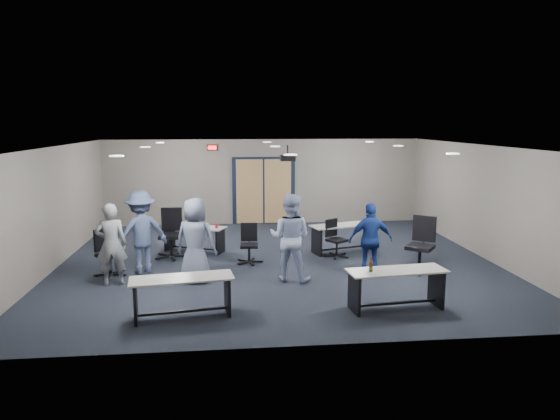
{
  "coord_description": "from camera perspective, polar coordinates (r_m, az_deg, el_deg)",
  "views": [
    {
      "loc": [
        -1.09,
        -11.29,
        3.25
      ],
      "look_at": [
        0.04,
        -0.3,
        1.29
      ],
      "focal_mm": 32.0,
      "sensor_mm": 36.0,
      "label": 1
    }
  ],
  "objects": [
    {
      "name": "ceiling_projector",
      "position": [
        11.9,
        0.87,
        6.01
      ],
      "size": [
        0.35,
        0.32,
        0.37
      ],
      "color": "black",
      "rests_on": "ceiling"
    },
    {
      "name": "person_plaid",
      "position": [
        10.29,
        -9.63,
        -3.43
      ],
      "size": [
        0.98,
        0.79,
        1.74
      ],
      "primitive_type": "imported",
      "rotation": [
        0.0,
        0.0,
        2.83
      ],
      "color": "slate",
      "rests_on": "floor"
    },
    {
      "name": "chair_back_c",
      "position": [
        12.15,
        6.51,
        -3.28
      ],
      "size": [
        0.8,
        0.8,
        0.92
      ],
      "primitive_type": null,
      "rotation": [
        0.0,
        0.0,
        0.6
      ],
      "color": "black",
      "rests_on": "floor"
    },
    {
      "name": "person_navy",
      "position": [
        10.72,
        10.32,
        -3.37
      ],
      "size": [
        0.93,
        0.41,
        1.58
      ],
      "primitive_type": "imported",
      "rotation": [
        0.0,
        0.0,
        3.12
      ],
      "color": "navy",
      "rests_on": "floor"
    },
    {
      "name": "person_back",
      "position": [
        11.15,
        -15.6,
        -2.46
      ],
      "size": [
        1.34,
        1.14,
        1.8
      ],
      "primitive_type": "imported",
      "rotation": [
        0.0,
        0.0,
        3.64
      ],
      "color": "#46567E",
      "rests_on": "floor"
    },
    {
      "name": "front_wall",
      "position": [
        7.14,
        3.15,
        -5.39
      ],
      "size": [
        10.0,
        0.04,
        2.7
      ],
      "primitive_type": "cube",
      "color": "slate",
      "rests_on": "floor"
    },
    {
      "name": "chair_loose_left",
      "position": [
        11.23,
        -18.89,
        -4.65
      ],
      "size": [
        0.89,
        0.89,
        1.0
      ],
      "primitive_type": null,
      "rotation": [
        0.0,
        0.0,
        0.9
      ],
      "color": "black",
      "rests_on": "floor"
    },
    {
      "name": "double_door",
      "position": [
        15.95,
        -1.87,
        2.15
      ],
      "size": [
        2.0,
        0.07,
        2.2
      ],
      "color": "black",
      "rests_on": "back_wall"
    },
    {
      "name": "exit_sign",
      "position": [
        15.77,
        -7.75,
        7.08
      ],
      "size": [
        0.32,
        0.07,
        0.18
      ],
      "color": "black",
      "rests_on": "back_wall"
    },
    {
      "name": "ceiling",
      "position": [
        11.36,
        -0.34,
        7.3
      ],
      "size": [
        10.0,
        9.0,
        0.04
      ],
      "primitive_type": "cube",
      "color": "silver",
      "rests_on": "back_wall"
    },
    {
      "name": "person_gray",
      "position": [
        10.52,
        -18.72,
        -3.74
      ],
      "size": [
        0.65,
        0.47,
        1.67
      ],
      "primitive_type": "imported",
      "rotation": [
        0.0,
        0.0,
        3.26
      ],
      "color": "gray",
      "rests_on": "floor"
    },
    {
      "name": "ceiling_can_lights",
      "position": [
        11.61,
        -0.46,
        7.22
      ],
      "size": [
        6.24,
        5.74,
        0.02
      ],
      "primitive_type": null,
      "color": "white",
      "rests_on": "ceiling"
    },
    {
      "name": "chair_back_a",
      "position": [
        12.26,
        -12.39,
        -2.66
      ],
      "size": [
        0.78,
        0.78,
        1.19
      ],
      "primitive_type": null,
      "rotation": [
        0.0,
        0.0,
        -0.04
      ],
      "color": "black",
      "rests_on": "floor"
    },
    {
      "name": "back_wall",
      "position": [
        15.94,
        -1.89,
        3.23
      ],
      "size": [
        10.0,
        0.04,
        2.7
      ],
      "primitive_type": "cube",
      "color": "slate",
      "rests_on": "floor"
    },
    {
      "name": "left_wall",
      "position": [
        12.1,
        -24.62,
        0.12
      ],
      "size": [
        0.04,
        9.0,
        2.7
      ],
      "primitive_type": "cube",
      "color": "slate",
      "rests_on": "floor"
    },
    {
      "name": "person_lightblue",
      "position": [
        10.25,
        1.16,
        -3.15
      ],
      "size": [
        1.07,
        0.97,
        1.81
      ],
      "primitive_type": "imported",
      "rotation": [
        0.0,
        0.0,
        2.75
      ],
      "color": "#B5C5EF",
      "rests_on": "floor"
    },
    {
      "name": "table_back_left",
      "position": [
        12.77,
        -9.74,
        -2.75
      ],
      "size": [
        1.68,
        1.13,
        0.75
      ],
      "rotation": [
        0.0,
        0.0,
        -0.41
      ],
      "color": "#A6A49D",
      "rests_on": "floor"
    },
    {
      "name": "table_back_right",
      "position": [
        12.68,
        7.33,
        -2.63
      ],
      "size": [
        1.81,
        1.03,
        0.7
      ],
      "rotation": [
        0.0,
        0.0,
        0.28
      ],
      "color": "#A6A49D",
      "rests_on": "floor"
    },
    {
      "name": "right_wall",
      "position": [
        12.97,
        22.24,
        0.9
      ],
      "size": [
        0.04,
        9.0,
        2.7
      ],
      "primitive_type": "cube",
      "color": "slate",
      "rests_on": "floor"
    },
    {
      "name": "chair_loose_right",
      "position": [
        11.3,
        15.73,
        -3.86
      ],
      "size": [
        1.06,
        1.06,
        1.21
      ],
      "primitive_type": null,
      "rotation": [
        0.0,
        0.0,
        -0.66
      ],
      "color": "black",
      "rests_on": "floor"
    },
    {
      "name": "chair_back_b",
      "position": [
        11.58,
        -3.55,
        -3.89
      ],
      "size": [
        0.61,
        0.61,
        0.92
      ],
      "primitive_type": null,
      "rotation": [
        0.0,
        0.0,
        -0.05
      ],
      "color": "black",
      "rests_on": "floor"
    },
    {
      "name": "floor",
      "position": [
        11.8,
        -0.33,
        -5.91
      ],
      "size": [
        10.0,
        10.0,
        0.0
      ],
      "primitive_type": "plane",
      "color": "black",
      "rests_on": "ground"
    },
    {
      "name": "table_front_right",
      "position": [
        9.04,
        13.11,
        -8.0
      ],
      "size": [
        1.79,
        0.75,
        0.96
      ],
      "rotation": [
        0.0,
        0.0,
        0.1
      ],
      "color": "#A6A49D",
      "rests_on": "floor"
    },
    {
      "name": "table_front_left",
      "position": [
        8.6,
        -11.12,
        -8.96
      ],
      "size": [
        1.77,
        0.81,
        0.69
      ],
      "rotation": [
        0.0,
        0.0,
        0.14
      ],
      "color": "#A6A49D",
      "rests_on": "floor"
    }
  ]
}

